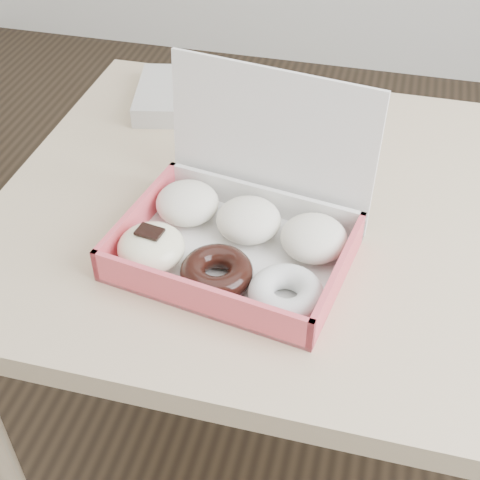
# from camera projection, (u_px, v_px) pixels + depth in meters

# --- Properties ---
(ground) EXTENTS (4.00, 4.00, 0.00)m
(ground) POSITION_uv_depth(u_px,v_px,m) (331.00, 467.00, 1.54)
(ground) COLOR black
(ground) RESTS_ON ground
(table) EXTENTS (1.20, 0.80, 0.75)m
(table) POSITION_uv_depth(u_px,v_px,m) (368.00, 252.00, 1.10)
(table) COLOR #CDAF87
(table) RESTS_ON ground
(donut_box) EXTENTS (0.36, 0.31, 0.23)m
(donut_box) POSITION_uv_depth(u_px,v_px,m) (237.00, 232.00, 0.96)
(donut_box) COLOR white
(donut_box) RESTS_ON table
(newspapers) EXTENTS (0.27, 0.23, 0.04)m
(newspapers) POSITION_uv_depth(u_px,v_px,m) (199.00, 96.00, 1.29)
(newspapers) COLOR silver
(newspapers) RESTS_ON table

